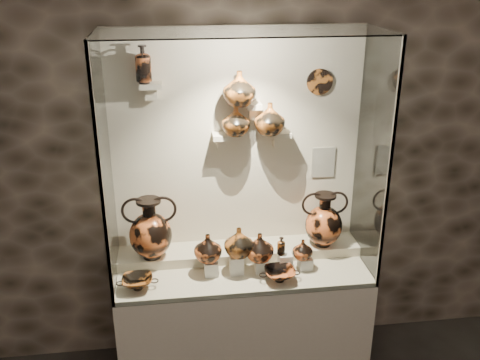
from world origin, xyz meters
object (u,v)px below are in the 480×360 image
Objects in this scene: amphora_left at (150,228)px; kylix_left at (137,282)px; kylix_right at (280,274)px; lekythos_small at (281,245)px; ovoid_vase_b at (239,88)px; jug_b at (239,242)px; jug_a at (208,248)px; amphora_right at (324,219)px; jug_e at (303,249)px; jug_c at (260,247)px; ovoid_vase_c at (270,119)px; lekythos_tall at (143,62)px; ovoid_vase_a at (236,121)px.

kylix_left is (-0.09, -0.27, -0.24)m from amphora_left.
amphora_left is 1.67× the size of kylix_right.
kylix_left is at bearing -162.36° from lekythos_small.
ovoid_vase_b is (-0.22, 0.37, 1.15)m from kylix_right.
jug_b is at bearing -3.92° from amphora_left.
jug_a is 0.21m from jug_b.
kylix_right is (0.92, -0.03, 0.00)m from kylix_left.
amphora_left is at bearing 52.55° from kylix_left.
amphora_right reaches higher than jug_a.
jug_a is at bearing 174.11° from jug_e.
jug_b is (-0.62, -0.18, -0.03)m from amphora_right.
jug_c reaches higher than kylix_left.
amphora_right is 1.10m from ovoid_vase_b.
kylix_left is at bearing -150.46° from ovoid_vase_b.
lekythos_small reaches higher than kylix_left.
ovoid_vase_c is at bearing 17.35° from amphora_left.
jug_a is 0.63m from jug_e.
kylix_right is 1.59m from lekythos_tall.
kylix_left is (-0.46, -0.12, -0.15)m from jug_a.
ovoid_vase_b reaches higher than amphora_left.
kylix_left is at bearing 179.78° from kylix_right.
ovoid_vase_a is (0.59, 0.08, 0.70)m from amphora_left.
ovoid_vase_a reaches higher than jug_b.
amphora_left is 1.08m from ovoid_vase_c.
ovoid_vase_a is (0.01, 0.25, 0.75)m from jug_b.
jug_a is 0.98× the size of jug_c.
jug_c is (-0.49, -0.19, -0.08)m from amphora_right.
lekythos_tall reaches higher than ovoid_vase_b.
ovoid_vase_a is at bearing -176.71° from ovoid_vase_c.
jug_e is at bearing 15.65° from jug_a.
lekythos_tall is (0.02, 0.10, 1.08)m from amphora_left.
ovoid_vase_a reaches higher than amphora_right.
ovoid_vase_a is at bearing 8.22° from kylix_left.
ovoid_vase_c is (0.81, 0.07, 0.71)m from amphora_left.
ovoid_vase_b is at bearing 144.65° from jug_e.
lekythos_small is (0.15, 0.00, 0.00)m from jug_c.
ovoid_vase_a is (-0.24, 0.38, 0.93)m from kylix_right.
amphora_left is 2.96× the size of lekythos_small.
ovoid_vase_b is (0.61, 0.07, 0.91)m from amphora_left.
lekythos_tall reaches higher than amphora_left.
jug_c reaches higher than kylix_right.
kylix_right is 1.34× the size of ovoid_vase_a.
ovoid_vase_c is (0.23, 0.24, 0.76)m from jug_b.
jug_e is 0.54× the size of lekythos_tall.
amphora_right is at bearing 41.51° from kylix_right.
jug_c is 0.15m from lekythos_small.
lekythos_small is at bearing -73.40° from ovoid_vase_c.
ovoid_vase_a is at bearing 20.02° from amphora_left.
jug_c is 1.38× the size of jug_e.
amphora_right is at bearing 40.42° from lekythos_small.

